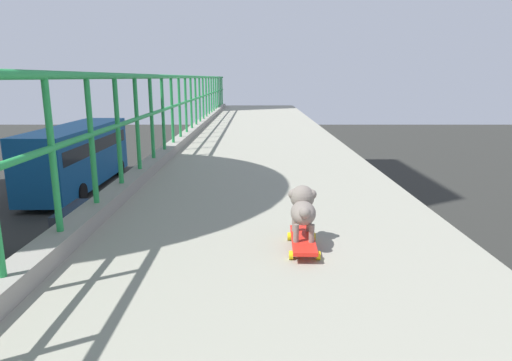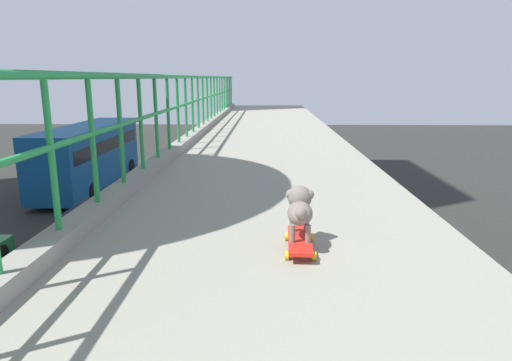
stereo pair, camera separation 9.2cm
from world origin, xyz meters
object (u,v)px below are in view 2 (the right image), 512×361
(car_black_seventh, at_px, (97,225))
(toy_skateboard, at_px, (300,241))
(city_bus, at_px, (89,153))
(small_dog, at_px, (300,207))

(car_black_seventh, bearing_deg, toy_skateboard, -62.90)
(car_black_seventh, bearing_deg, city_bus, 112.89)
(car_black_seventh, height_order, toy_skateboard, toy_skateboard)
(city_bus, bearing_deg, toy_skateboard, -64.57)
(city_bus, relative_size, toy_skateboard, 19.63)
(city_bus, bearing_deg, car_black_seventh, -67.11)
(car_black_seventh, relative_size, toy_skateboard, 8.58)
(toy_skateboard, height_order, small_dog, small_dog)
(small_dog, bearing_deg, city_bus, 115.51)
(small_dog, bearing_deg, toy_skateboard, -91.34)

